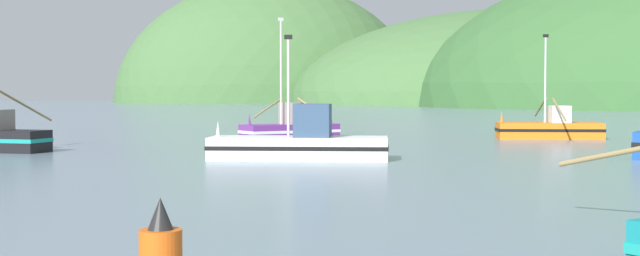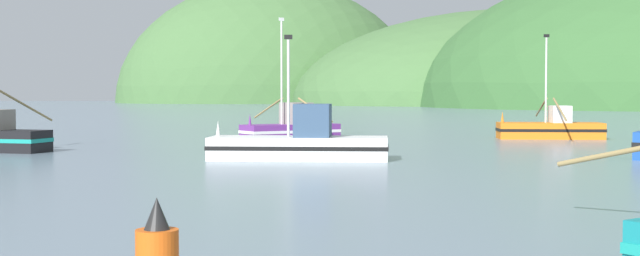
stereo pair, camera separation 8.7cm
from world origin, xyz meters
name	(u,v)px [view 1 (the left image)]	position (x,y,z in m)	size (l,w,h in m)	color
hill_mid_right	(271,102)	(45.14, 239.10, 0.00)	(90.34, 72.27, 70.84)	#47703D
hill_far_left	(516,104)	(99.33, 191.05, 0.00)	(117.18, 93.75, 48.03)	#47703D
fishing_boat_white	(301,143)	(2.37, 31.37, 0.73)	(8.27, 4.97, 5.49)	white
fishing_boat_purple	(291,128)	(5.53, 46.54, 0.75)	(6.54, 9.36, 7.57)	#6B2D84
fishing_boat_orange	(550,128)	(21.82, 43.41, 0.66)	(6.98, 9.35, 6.67)	orange
channel_buoy	(161,249)	(-5.58, 8.56, 0.54)	(0.67, 0.67, 1.35)	#E55914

